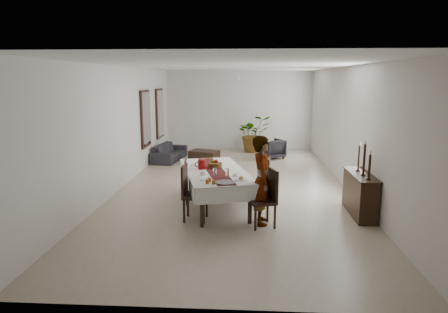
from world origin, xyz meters
TOP-DOWN VIEW (x-y plane):
  - floor at (0.00, 0.00)m, footprint 6.00×12.00m
  - ceiling at (0.00, 0.00)m, footprint 6.00×12.00m
  - wall_back at (0.00, 6.00)m, footprint 6.00×0.02m
  - wall_front at (0.00, -6.00)m, footprint 6.00×0.02m
  - wall_left at (-3.00, 0.00)m, footprint 0.02×12.00m
  - wall_right at (3.00, 0.00)m, footprint 0.02×12.00m
  - dining_table_top at (-0.37, -1.81)m, footprint 1.76×2.86m
  - table_leg_fl at (-0.51, -3.16)m, footprint 0.10×0.10m
  - table_leg_fr at (0.43, -2.91)m, footprint 0.10×0.10m
  - table_leg_bl at (-1.16, -0.72)m, footprint 0.10×0.10m
  - table_leg_br at (-0.22, -0.46)m, footprint 0.10×0.10m
  - tablecloth_top at (-0.37, -1.81)m, footprint 2.00×3.10m
  - tablecloth_drape_left at (-0.99, -1.98)m, footprint 0.75×2.77m
  - tablecloth_drape_right at (0.26, -1.64)m, footprint 0.75×2.77m
  - tablecloth_drape_near at (0.00, -3.19)m, footprint 1.27×0.35m
  - tablecloth_drape_far at (-0.73, -0.44)m, footprint 1.27×0.35m
  - table_runner at (-0.37, -1.81)m, footprint 1.09×2.78m
  - red_pitcher at (-0.68, -1.72)m, footprint 0.20×0.20m
  - pitcher_handle at (-0.77, -1.75)m, footprint 0.13×0.06m
  - wine_glass_near at (-0.05, -2.47)m, footprint 0.08×0.08m
  - wine_glass_mid at (-0.32, -2.43)m, footprint 0.08×0.08m
  - teacup_right at (0.13, -2.37)m, footprint 0.10×0.10m
  - saucer_right at (0.13, -2.37)m, footprint 0.17×0.17m
  - teacup_left at (-0.59, -2.27)m, footprint 0.10×0.10m
  - saucer_left at (-0.59, -2.27)m, footprint 0.17×0.17m
  - plate_near_right at (0.25, -2.68)m, footprint 0.27×0.27m
  - bread_near_right at (0.25, -2.68)m, footprint 0.10×0.10m
  - plate_near_left at (-0.47, -2.70)m, footprint 0.27×0.27m
  - plate_far_left at (-0.87, -1.31)m, footprint 0.27×0.27m
  - serving_tray at (-0.07, -2.94)m, footprint 0.40×0.40m
  - jam_jar_a at (-0.29, -3.03)m, footprint 0.07×0.07m
  - jam_jar_b at (-0.42, -2.99)m, footprint 0.07×0.07m
  - jam_jar_c at (-0.39, -2.87)m, footprint 0.07×0.07m
  - fruit_basket at (-0.38, -1.53)m, footprint 0.33×0.33m
  - fruit_red at (-0.36, -1.50)m, footprint 0.10×0.10m
  - fruit_green at (-0.44, -1.51)m, footprint 0.09×0.09m
  - chair_right_near_seat at (0.66, -3.04)m, footprint 0.61×0.61m
  - chair_right_near_leg_fl at (0.91, -3.17)m, footprint 0.06×0.06m
  - chair_right_near_leg_fr at (0.79, -2.79)m, footprint 0.06×0.06m
  - chair_right_near_leg_bl at (0.53, -3.29)m, footprint 0.06×0.06m
  - chair_right_near_leg_br at (0.41, -2.91)m, footprint 0.06×0.06m
  - chair_right_near_back at (0.87, -2.97)m, footprint 0.19×0.48m
  - chair_right_far_seat at (0.66, -1.52)m, footprint 0.51×0.51m
  - chair_right_far_leg_fl at (0.82, -1.73)m, footprint 0.05×0.05m
  - chair_right_far_leg_fr at (0.86, -1.36)m, footprint 0.05×0.05m
  - chair_right_far_leg_bl at (0.45, -1.69)m, footprint 0.05×0.05m
  - chair_right_far_leg_br at (0.49, -1.32)m, footprint 0.05×0.05m
  - chair_right_far_back at (0.86, -1.55)m, footprint 0.09×0.46m
  - chair_left_near_seat at (-0.69, -2.76)m, footprint 0.51×0.51m
  - chair_left_near_leg_fl at (-0.88, -2.55)m, footprint 0.05×0.05m
  - chair_left_near_leg_fr at (-0.90, -2.95)m, footprint 0.05×0.05m
  - chair_left_near_leg_bl at (-0.48, -2.57)m, footprint 0.05×0.05m
  - chair_left_near_leg_br at (-0.50, -2.97)m, footprint 0.05×0.05m
  - chair_left_near_back at (-0.91, -2.75)m, footprint 0.07×0.49m
  - chair_left_far_seat at (-0.86, -1.64)m, footprint 0.48×0.48m
  - chair_left_far_leg_fl at (-1.06, -1.49)m, footprint 0.05×0.05m
  - chair_left_far_leg_fr at (-1.02, -1.84)m, footprint 0.05×0.05m
  - chair_left_far_leg_bl at (-0.71, -1.44)m, footprint 0.05×0.05m
  - chair_left_far_leg_br at (-0.67, -1.80)m, footprint 0.05×0.05m
  - chair_left_far_back at (-1.06, -1.66)m, footprint 0.09×0.44m
  - woman at (0.66, -2.86)m, footprint 0.45×0.67m
  - sideboard_body at (2.78, -2.20)m, footprint 0.39×1.45m
  - sideboard_top at (2.78, -2.20)m, footprint 0.43×1.51m
  - candlestick_near_base at (2.78, -2.73)m, footprint 0.10×0.10m
  - candlestick_near_shaft at (2.78, -2.73)m, footprint 0.05×0.05m
  - candlestick_near_candle at (2.78, -2.73)m, footprint 0.03×0.03m
  - candlestick_mid_base at (2.78, -2.35)m, footprint 0.10×0.10m
  - candlestick_mid_shaft at (2.78, -2.35)m, footprint 0.05×0.05m
  - candlestick_mid_candle at (2.78, -2.35)m, footprint 0.03×0.03m
  - candlestick_far_base at (2.78, -1.96)m, footprint 0.10×0.10m
  - candlestick_far_shaft at (2.78, -1.96)m, footprint 0.05×0.05m
  - candlestick_far_candle at (2.78, -1.96)m, footprint 0.03×0.03m
  - sofa at (-2.44, 3.38)m, footprint 1.03×2.06m
  - armchair at (1.27, 3.95)m, footprint 1.04×1.05m
  - coffee_table at (-1.14, 3.02)m, footprint 1.10×0.91m
  - potted_plant at (0.60, 5.27)m, footprint 1.62×1.52m
  - mirror_frame_near at (-2.96, 2.20)m, footprint 0.06×1.05m
  - mirror_glass_near at (-2.92, 2.20)m, footprint 0.01×0.90m
  - mirror_frame_far at (-2.96, 4.30)m, footprint 0.06×1.05m
  - mirror_glass_far at (-2.92, 4.30)m, footprint 0.01×0.90m
  - fan_rod at (0.00, 3.00)m, footprint 0.04×0.04m
  - fan_hub at (0.00, 3.00)m, footprint 0.16×0.16m
  - fan_blade_n at (0.00, 3.35)m, footprint 0.10×0.55m
  - fan_blade_s at (0.00, 2.65)m, footprint 0.10×0.55m
  - fan_blade_e at (0.35, 3.00)m, footprint 0.55×0.10m
  - fan_blade_w at (-0.35, 3.00)m, footprint 0.55×0.10m

SIDE VIEW (x-z plane):
  - floor at x=0.00m, z-range 0.00..0.00m
  - coffee_table at x=-1.14m, z-range 0.00..0.42m
  - chair_left_far_leg_fl at x=-1.06m, z-range 0.00..0.43m
  - chair_left_far_leg_fr at x=-1.02m, z-range 0.00..0.43m
  - chair_left_far_leg_bl at x=-0.71m, z-range 0.00..0.43m
  - chair_left_far_leg_br at x=-0.67m, z-range 0.00..0.43m
  - chair_right_far_leg_fl at x=0.82m, z-range 0.00..0.45m
  - chair_right_far_leg_fr at x=0.86m, z-range 0.00..0.45m
  - chair_right_far_leg_bl at x=0.45m, z-range 0.00..0.45m
  - chair_right_far_leg_br at x=0.49m, z-range 0.00..0.45m
  - chair_right_near_leg_fl at x=0.91m, z-range 0.00..0.48m
  - chair_right_near_leg_fr at x=0.79m, z-range 0.00..0.48m
  - chair_right_near_leg_bl at x=0.53m, z-range 0.00..0.48m
  - chair_right_near_leg_br at x=0.41m, z-range 0.00..0.48m
  - chair_left_near_leg_fl at x=-0.88m, z-range 0.00..0.49m
  - chair_left_near_leg_fr at x=-0.90m, z-range 0.00..0.49m
  - chair_left_near_leg_bl at x=-0.48m, z-range 0.00..0.49m
  - chair_left_near_leg_br at x=-0.50m, z-range 0.00..0.49m
  - sofa at x=-2.44m, z-range 0.00..0.58m
  - armchair at x=1.27m, z-range 0.00..0.70m
  - table_leg_fl at x=-0.51m, z-range 0.00..0.78m
  - table_leg_fr at x=0.43m, z-range 0.00..0.78m
  - table_leg_bl at x=-1.16m, z-range 0.00..0.78m
  - table_leg_br at x=-0.22m, z-range 0.00..0.78m
  - sideboard_body at x=2.78m, z-range 0.00..0.87m
  - chair_left_far_seat at x=-0.86m, z-range 0.43..0.48m
  - chair_right_far_seat at x=0.66m, z-range 0.46..0.51m
  - chair_right_near_seat at x=0.66m, z-range 0.48..0.54m
  - chair_left_near_seat at x=-0.69m, z-range 0.49..0.54m
  - tablecloth_drape_left at x=-0.99m, z-range 0.51..0.84m
  - tablecloth_drape_right at x=0.26m, z-range 0.51..0.84m
  - tablecloth_drape_near at x=0.00m, z-range 0.51..0.84m
  - tablecloth_drape_far at x=-0.73m, z-range 0.51..0.84m
  - potted_plant at x=0.60m, z-range 0.00..1.46m
  - chair_left_far_back at x=-1.06m, z-range 0.47..1.02m
  - chair_right_far_back at x=0.86m, z-range 0.50..1.09m
  - dining_table_top at x=-0.37m, z-range 0.78..0.83m
  - tablecloth_top at x=-0.37m, z-range 0.83..0.84m
  - chair_right_near_back at x=0.87m, z-range 0.53..1.15m
  - table_runner at x=-0.37m, z-range 0.84..0.85m
  - chair_left_near_back at x=-0.91m, z-range 0.54..1.16m
  - saucer_right at x=0.13m, z-range 0.84..0.86m
  - saucer_left at x=-0.59m, z-range 0.84..0.86m
  - plate_near_right at x=0.25m, z-range 0.84..0.86m
  - plate_near_left at x=-0.47m, z-range 0.84..0.86m
  - plate_far_left at x=-0.87m, z-range 0.84..0.86m
  - serving_tray at x=-0.07m, z-range 0.84..0.87m
  - teacup_right at x=0.13m, z-range 0.84..0.91m
  - teacup_left at x=-0.59m, z-range 0.84..0.91m
  - bread_near_right at x=0.25m, z-range 0.83..0.93m
  - sideboard_top at x=2.78m, z-range 0.87..0.90m
  - jam_jar_a at x=-0.29m, z-range 0.84..0.93m
  - jam_jar_b at x=-0.42m, z-range 0.84..0.93m
  - jam_jar_c at x=-0.39m, z-range 0.84..0.93m
  - woman at x=0.66m, z-range 0.00..1.79m
  - fruit_basket at x=-0.38m, z-range 0.84..0.95m
  - candlestick_near_base at x=2.78m, z-range 0.90..0.93m
  - candlestick_mid_base at x=2.78m, z-range 0.90..0.93m
  - candlestick_far_base at x=2.78m, z-range 0.90..0.93m
  - wine_glass_near at x=-0.05m, z-range 0.84..1.03m
  - wine_glass_mid at x=-0.32m, z-range 0.84..1.03m
  - red_pitcher at x=-0.68m, z-range 0.84..1.07m
  - pitcher_handle at x=-0.77m, z-range 0.89..1.02m
  - fruit_red at x=-0.36m, z-range 0.93..1.03m
  - fruit_green at x=-0.44m, z-range 0.94..1.03m
  - candlestick_near_shaft at x=2.78m, z-range 0.93..1.41m
  - candlestick_far_shaft at x=2.78m, z-range 0.93..1.46m
  - candlestick_mid_shaft at x=2.78m, z-range 0.93..1.56m
  - candlestick_near_candle at x=2.78m, z-range 1.41..1.49m
  - candlestick_far_candle at x=2.78m, z-range 1.46..1.54m
  - candlestick_mid_candle at x=2.78m, z-range 1.56..1.63m
  - wall_back at x=0.00m, z-range 0.00..3.20m
  - wall_front at x=0.00m, z-range 0.00..3.20m
  - wall_left at x=-3.00m, z-range 0.00..3.20m
  - wall_right at x=3.00m, z-range 0.00..3.20m
  - mirror_frame_near at x=-2.96m, z-range 0.67..2.53m
  - mirror_glass_near at x=-2.92m, z-range 0.75..2.45m
  - mirror_frame_far at x=-2.96m, z-range 0.67..2.53m
  - mirror_glass_far at x=-2.92m, z-range 0.75..2.45m
  - fan_hub at x=0.00m, z-range 2.86..2.94m
  - fan_blade_n at x=0.00m, z-range 2.89..2.91m
  - fan_blade_s at x=0.00m, z-range 2.89..2.91m
  - fan_blade_e at x=0.35m, z-range 2.89..2.91m
  - fan_blade_w at x=-0.35m, z-range 2.89..2.91m
  - fan_rod at x=0.00m, z-range 3.00..3.20m
  - ceiling at x=0.00m, z-range 3.19..3.21m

